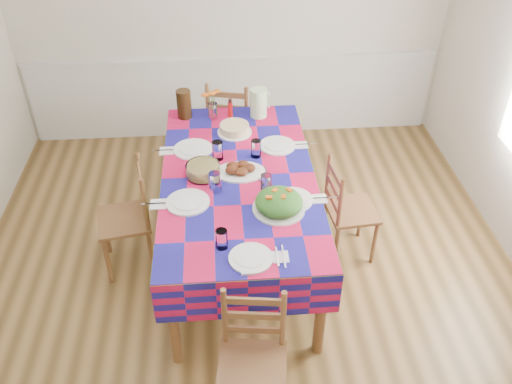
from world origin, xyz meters
TOP-DOWN VIEW (x-y plane):
  - room at (0.00, 0.00)m, footprint 4.58×5.08m
  - wainscot at (0.00, 2.48)m, footprint 4.41×0.06m
  - dining_table at (-0.05, 0.41)m, footprint 1.18×2.19m
  - setting_near_head at (-0.07, -0.46)m, footprint 0.46×0.31m
  - setting_left_near at (-0.36, 0.15)m, footprint 0.57×0.34m
  - setting_left_far at (-0.33, 0.74)m, footprint 0.58×0.35m
  - setting_right_near at (0.27, 0.12)m, footprint 0.54×0.31m
  - setting_right_far at (0.23, 0.75)m, footprint 0.56×0.32m
  - meat_platter at (-0.03, 0.44)m, footprint 0.39×0.28m
  - salad_platter at (0.21, -0.03)m, footprint 0.37×0.37m
  - pasta_bowl at (-0.31, 0.43)m, footprint 0.26×0.26m
  - cake at (-0.05, 1.04)m, footprint 0.29×0.29m
  - serving_utensils at (0.15, 0.32)m, footprint 0.16×0.35m
  - flower_vase at (-0.23, 1.31)m, footprint 0.17×0.14m
  - hot_sauce at (-0.07, 1.33)m, footprint 0.04×0.04m
  - green_pitcher at (0.18, 1.32)m, footprint 0.15×0.15m
  - tea_pitcher at (-0.48, 1.35)m, footprint 0.13×0.13m
  - name_card at (-0.04, -0.63)m, footprint 0.09×0.03m
  - chair_near at (-0.04, -0.98)m, footprint 0.46×0.44m
  - chair_far at (-0.06, 1.79)m, footprint 0.53×0.51m
  - chair_left at (-0.92, 0.42)m, footprint 0.47×0.49m
  - chair_right at (0.83, 0.41)m, footprint 0.42×0.44m

SIDE VIEW (x-z plane):
  - chair_right at x=0.83m, z-range -0.01..0.90m
  - chair_near at x=-0.04m, z-range -0.01..0.92m
  - chair_left at x=-0.92m, z-range -0.01..0.95m
  - wainscot at x=0.00m, z-range 0.03..0.95m
  - chair_far at x=-0.06m, z-range -0.01..0.99m
  - dining_table at x=-0.05m, z-range 0.33..1.18m
  - serving_utensils at x=0.15m, z-range 0.85..0.86m
  - name_card at x=-0.04m, z-range 0.85..0.87m
  - setting_near_head at x=-0.07m, z-range 0.81..0.95m
  - meat_platter at x=-0.03m, z-range 0.84..0.92m
  - setting_right_near at x=0.27m, z-range 0.81..0.95m
  - setting_right_far at x=0.23m, z-range 0.81..0.95m
  - setting_left_near at x=-0.36m, z-range 0.81..0.96m
  - setting_left_far at x=-0.33m, z-range 0.81..0.96m
  - cake at x=-0.05m, z-range 0.85..0.93m
  - pasta_bowl at x=-0.31m, z-range 0.85..0.95m
  - salad_platter at x=0.21m, z-range 0.83..0.99m
  - hot_sauce at x=-0.07m, z-range 0.85..1.02m
  - flower_vase at x=-0.23m, z-range 0.83..1.10m
  - tea_pitcher at x=-0.48m, z-range 0.85..1.11m
  - green_pitcher at x=0.18m, z-range 0.85..1.11m
  - room at x=0.00m, z-range -0.04..2.74m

